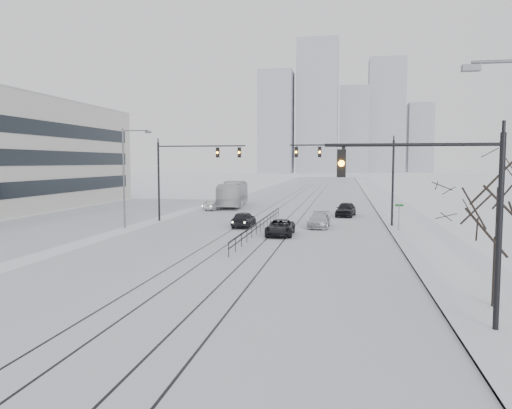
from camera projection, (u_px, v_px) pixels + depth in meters
name	position (u px, v px, depth m)	size (l,w,h in m)	color
ground	(79.00, 380.00, 13.73)	(500.00, 500.00, 0.00)	white
road	(294.00, 203.00, 72.59)	(22.00, 260.00, 0.02)	silver
sidewalk_east	(390.00, 204.00, 70.24)	(5.00, 260.00, 0.16)	white
curb	(372.00, 204.00, 70.66)	(0.10, 260.00, 0.12)	gray
parking_strip	(78.00, 220.00, 51.54)	(14.00, 60.00, 0.03)	silver
tram_rails	(276.00, 219.00, 52.97)	(5.30, 180.00, 0.01)	black
skyline	(341.00, 118.00, 278.72)	(96.00, 48.00, 72.00)	#989BA7
traffic_mast_near	(451.00, 203.00, 17.35)	(6.10, 0.37, 7.00)	black
traffic_mast_ne	(356.00, 165.00, 46.15)	(9.60, 0.37, 8.00)	black
traffic_mast_nw	(187.00, 166.00, 50.05)	(9.10, 0.37, 8.00)	black
street_light_west	(127.00, 171.00, 44.84)	(2.73, 0.25, 9.00)	#595B60
bare_tree	(499.00, 200.00, 19.88)	(4.40, 4.40, 6.10)	black
median_fence	(260.00, 226.00, 43.11)	(0.06, 24.00, 1.00)	black
street_sign	(399.00, 213.00, 42.93)	(0.70, 0.06, 2.40)	#595B60
sedan_sb_inner	(244.00, 219.00, 46.05)	(1.72, 4.28, 1.46)	black
sedan_sb_outer	(214.00, 205.00, 62.23)	(1.29, 3.69, 1.22)	#A1A3A8
sedan_nb_front	(280.00, 228.00, 40.72)	(2.14, 4.64, 1.29)	black
sedan_nb_right	(319.00, 220.00, 45.81)	(1.87, 4.61, 1.34)	silver
sedan_nb_far	(346.00, 209.00, 55.14)	(1.87, 4.64, 1.58)	black
box_truck	(233.00, 194.00, 67.11)	(2.83, 12.09, 3.37)	silver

